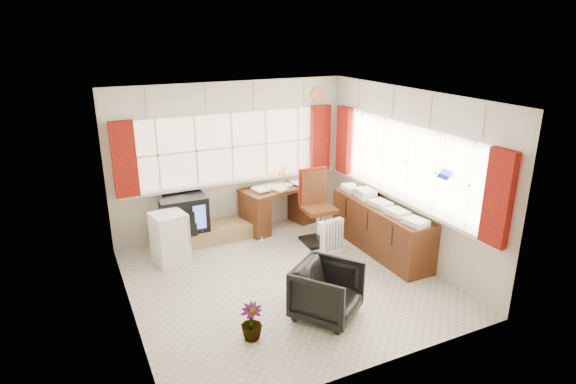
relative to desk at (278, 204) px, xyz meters
name	(u,v)px	position (x,y,z in m)	size (l,w,h in m)	color
ground	(284,280)	(-0.71, -1.76, -0.41)	(4.00, 4.00, 0.00)	beige
room_walls	(284,176)	(-0.71, -1.76, 1.09)	(4.00, 4.00, 4.00)	beige
window_back	(234,177)	(-0.71, 0.18, 0.54)	(3.70, 0.12, 3.60)	#F4EAC1
window_right	(403,195)	(1.23, -1.76, 0.54)	(0.12, 3.70, 3.60)	#F4EAC1
curtains	(313,155)	(0.21, -0.84, 1.05)	(3.83, 3.83, 1.15)	#922207
overhead_cabinets	(315,102)	(0.27, -0.78, 1.84)	(3.98, 3.98, 0.48)	silver
desk	(278,204)	(0.00, 0.00, 0.00)	(1.37, 0.88, 0.77)	#562B14
desk_lamp	(284,171)	(0.11, -0.01, 0.59)	(0.16, 0.14, 0.38)	#E5A309
task_chair	(316,203)	(0.32, -0.75, 0.22)	(0.52, 0.55, 1.19)	black
office_chair	(327,292)	(-0.62, -2.76, -0.07)	(0.71, 0.73, 0.66)	black
radiator	(332,240)	(0.28, -1.34, -0.18)	(0.39, 0.20, 0.56)	white
credenza	(380,227)	(1.01, -1.56, -0.01)	(0.50, 2.00, 0.85)	#562B14
file_tray	(368,190)	(1.14, -1.00, 0.40)	(0.27, 0.35, 0.12)	black
tv_bench	(209,233)	(-1.26, -0.04, -0.28)	(1.40, 0.50, 0.25)	#A87E54
crt_tv	(186,213)	(-1.59, 0.00, 0.12)	(0.62, 0.58, 0.56)	black
hifi_stack	(176,219)	(-1.79, -0.16, 0.11)	(0.56, 0.36, 0.58)	black
mini_fridge	(170,238)	(-1.98, -0.54, -0.02)	(0.53, 0.53, 0.77)	white
spray_bottle_a	(202,238)	(-1.43, -0.24, -0.26)	(0.11, 0.12, 0.30)	white
spray_bottle_b	(262,242)	(-0.59, -0.68, -0.31)	(0.09, 0.09, 0.19)	#95DFCC
flower_vase	(251,322)	(-1.60, -2.78, -0.19)	(0.24, 0.24, 0.43)	black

